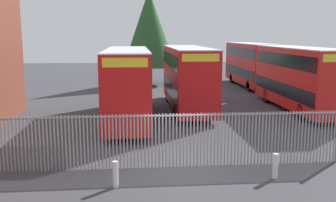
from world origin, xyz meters
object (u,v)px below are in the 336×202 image
double_decker_bus_behind_fence_left (187,75)px  bollard_center_front (275,166)px  bollard_near_left (115,174)px  double_decker_bus_near_gate (128,82)px  double_decker_bus_far_back (251,63)px  double_decker_bus_behind_fence_right (298,76)px

double_decker_bus_behind_fence_left → bollard_center_front: size_ratio=11.38×
double_decker_bus_behind_fence_left → bollard_near_left: (-4.43, -13.76, -1.95)m
double_decker_bus_near_gate → double_decker_bus_behind_fence_left: size_ratio=1.00×
double_decker_bus_far_back → bollard_center_front: bearing=-105.2°
double_decker_bus_near_gate → double_decker_bus_far_back: bearing=50.1°
double_decker_bus_far_back → bollard_near_left: (-12.57, -25.08, -1.95)m
double_decker_bus_behind_fence_left → double_decker_bus_far_back: (8.14, 11.32, 0.00)m
double_decker_bus_far_back → bollard_center_front: double_decker_bus_far_back is taller
double_decker_bus_far_back → bollard_center_front: size_ratio=11.38×
double_decker_bus_behind_fence_right → bollard_center_front: size_ratio=11.38×
bollard_center_front → bollard_near_left: bearing=-176.9°
double_decker_bus_behind_fence_left → bollard_center_front: (1.43, -13.44, -1.95)m
bollard_near_left → double_decker_bus_behind_fence_left: bearing=72.1°
double_decker_bus_near_gate → bollard_center_front: 11.67m
double_decker_bus_far_back → double_decker_bus_near_gate: bearing=-129.9°
double_decker_bus_near_gate → double_decker_bus_behind_fence_right: (11.85, 2.39, 0.00)m
double_decker_bus_behind_fence_left → bollard_near_left: 14.59m
double_decker_bus_behind_fence_right → double_decker_bus_far_back: 12.32m
double_decker_bus_near_gate → double_decker_bus_far_back: size_ratio=1.00×
double_decker_bus_behind_fence_left → bollard_center_front: double_decker_bus_behind_fence_left is taller
bollard_near_left → bollard_center_front: bearing=3.1°
double_decker_bus_behind_fence_right → double_decker_bus_near_gate: bearing=-168.6°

